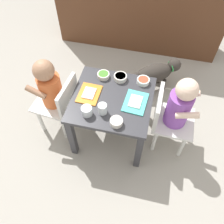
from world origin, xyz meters
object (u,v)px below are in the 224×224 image
Objects in this scene: dog at (156,73)px; veggie_bowl_far at (143,81)px; cereal_bowl_right_side at (103,75)px; dining_table at (112,106)px; food_tray_right at (135,102)px; seated_child_left at (52,90)px; water_cup_right at (87,111)px; cereal_bowl_left_side at (120,77)px; water_cup_left at (103,109)px; seated_child_right at (177,108)px; food_tray_left at (89,94)px; veggie_bowl_near at (116,122)px.

dog is 4.63× the size of veggie_bowl_far.
cereal_bowl_right_side is 0.98× the size of veggie_bowl_far.
food_tray_right reaches higher than dining_table.
seated_child_left is 9.59× the size of water_cup_right.
cereal_bowl_left_side is at bearing 126.93° from food_tray_right.
water_cup_left reaches higher than dog.
water_cup_right is at bearing -93.56° from cereal_bowl_right_side.
water_cup_right is at bearing -161.29° from seated_child_right.
food_tray_left is 0.16m from water_cup_right.
veggie_bowl_far is (-0.25, 0.16, 0.04)m from seated_child_right.
food_tray_left is 0.39m from veggie_bowl_far.
cereal_bowl_right_side is at bearing 164.28° from seated_child_right.
seated_child_left is 0.85m from seated_child_right.
water_cup_left is (-0.30, -0.69, 0.28)m from dog.
food_tray_left is at bearing -179.17° from dining_table.
cereal_bowl_left_side is at bearing 23.05° from seated_child_left.
seated_child_right reaches higher than seated_child_left.
seated_child_left is (-0.43, -0.01, 0.06)m from dining_table.
seated_child_left is 7.76× the size of cereal_bowl_right_side.
food_tray_left is 0.31m from food_tray_right.
water_cup_left is at bearing -76.61° from cereal_bowl_right_side.
veggie_bowl_near reaches higher than veggie_bowl_far.
seated_child_left reaches higher than veggie_bowl_far.
seated_child_left reaches higher than dining_table.
dog is 2.02× the size of food_tray_right.
cereal_bowl_right_side is (-0.37, -0.39, 0.27)m from dog.
veggie_bowl_near is (0.07, -0.19, 0.10)m from dining_table.
seated_child_left is 0.98× the size of seated_child_right.
water_cup_left is (-0.19, -0.12, 0.03)m from food_tray_right.
cereal_bowl_left_side is (-0.41, 0.15, 0.04)m from seated_child_right.
dining_table is 0.18m from food_tray_left.
dog is at bearing 75.58° from veggie_bowl_near.
cereal_bowl_right_side reaches higher than dining_table.
veggie_bowl_near is at bearing -32.45° from water_cup_left.
seated_child_right is 0.44m from cereal_bowl_left_side.
dog is at bearing 106.72° from seated_child_right.
water_cup_left is (-0.46, -0.15, 0.05)m from seated_child_right.
cereal_bowl_right_side is at bearing 145.27° from food_tray_right.
dining_table is at bearing 179.17° from food_tray_right.
food_tray_left is at bearing -176.92° from seated_child_right.
cereal_bowl_right_side and veggie_bowl_far have the same top height.
dining_table is at bearing 0.70° from seated_child_left.
seated_child_right is 1.67× the size of dog.
food_tray_left is at bearing -180.00° from food_tray_right.
food_tray_left is 2.61× the size of water_cup_right.
dining_table is 0.80× the size of seated_child_left.
cereal_bowl_left_side is (0.44, 0.19, 0.04)m from seated_child_left.
seated_child_left is at bearing -156.95° from cereal_bowl_left_side.
food_tray_right is 0.21m from veggie_bowl_near.
veggie_bowl_near is at bearing -105.85° from veggie_bowl_far.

